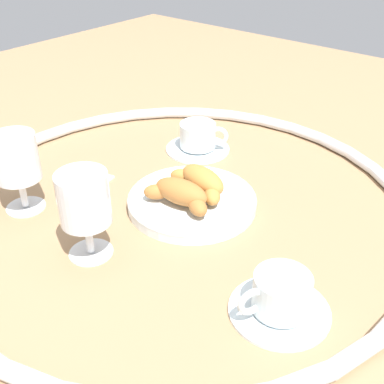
{
  "coord_description": "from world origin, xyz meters",
  "views": [
    {
      "loc": [
        -0.48,
        0.54,
        0.48
      ],
      "look_at": [
        -0.02,
        -0.02,
        0.03
      ],
      "focal_mm": 45.79,
      "sensor_mm": 36.0,
      "label": 1
    }
  ],
  "objects_px": {
    "pastry_plate": "(192,201)",
    "coffee_cup_near": "(198,139)",
    "juice_glass_left": "(16,162)",
    "sugar_packet": "(99,177)",
    "croissant_large": "(201,181)",
    "coffee_cup_far": "(280,298)",
    "juice_glass_right": "(84,203)",
    "croissant_small": "(180,194)"
  },
  "relations": [
    {
      "from": "coffee_cup_near",
      "to": "coffee_cup_far",
      "type": "bearing_deg",
      "value": 141.7
    },
    {
      "from": "juice_glass_right",
      "to": "juice_glass_left",
      "type": "bearing_deg",
      "value": -3.03
    },
    {
      "from": "croissant_small",
      "to": "pastry_plate",
      "type": "bearing_deg",
      "value": -91.86
    },
    {
      "from": "croissant_large",
      "to": "croissant_small",
      "type": "distance_m",
      "value": 0.06
    },
    {
      "from": "coffee_cup_far",
      "to": "juice_glass_left",
      "type": "xyz_separation_m",
      "value": [
        0.47,
        0.07,
        0.07
      ]
    },
    {
      "from": "juice_glass_left",
      "to": "sugar_packet",
      "type": "relative_size",
      "value": 2.8
    },
    {
      "from": "croissant_small",
      "to": "coffee_cup_far",
      "type": "bearing_deg",
      "value": 159.91
    },
    {
      "from": "croissant_small",
      "to": "coffee_cup_near",
      "type": "bearing_deg",
      "value": -58.33
    },
    {
      "from": "croissant_large",
      "to": "juice_glass_right",
      "type": "height_order",
      "value": "juice_glass_right"
    },
    {
      "from": "croissant_large",
      "to": "coffee_cup_far",
      "type": "relative_size",
      "value": 0.98
    },
    {
      "from": "coffee_cup_far",
      "to": "juice_glass_right",
      "type": "bearing_deg",
      "value": 14.93
    },
    {
      "from": "sugar_packet",
      "to": "coffee_cup_far",
      "type": "bearing_deg",
      "value": 160.51
    },
    {
      "from": "coffee_cup_far",
      "to": "juice_glass_right",
      "type": "xyz_separation_m",
      "value": [
        0.29,
        0.08,
        0.07
      ]
    },
    {
      "from": "croissant_small",
      "to": "coffee_cup_near",
      "type": "distance_m",
      "value": 0.24
    },
    {
      "from": "juice_glass_left",
      "to": "croissant_small",
      "type": "bearing_deg",
      "value": -144.46
    },
    {
      "from": "coffee_cup_near",
      "to": "juice_glass_right",
      "type": "distance_m",
      "value": 0.39
    },
    {
      "from": "coffee_cup_far",
      "to": "juice_glass_right",
      "type": "relative_size",
      "value": 0.97
    },
    {
      "from": "croissant_large",
      "to": "coffee_cup_far",
      "type": "bearing_deg",
      "value": 149.53
    },
    {
      "from": "croissant_small",
      "to": "juice_glass_right",
      "type": "height_order",
      "value": "juice_glass_right"
    },
    {
      "from": "coffee_cup_far",
      "to": "croissant_large",
      "type": "bearing_deg",
      "value": -30.47
    },
    {
      "from": "croissant_small",
      "to": "sugar_packet",
      "type": "xyz_separation_m",
      "value": [
        0.2,
        0.01,
        -0.04
      ]
    },
    {
      "from": "pastry_plate",
      "to": "coffee_cup_near",
      "type": "relative_size",
      "value": 1.67
    },
    {
      "from": "juice_glass_left",
      "to": "juice_glass_right",
      "type": "distance_m",
      "value": 0.19
    },
    {
      "from": "croissant_large",
      "to": "juice_glass_right",
      "type": "bearing_deg",
      "value": 80.37
    },
    {
      "from": "pastry_plate",
      "to": "croissant_large",
      "type": "xyz_separation_m",
      "value": [
        -0.0,
        -0.02,
        0.03
      ]
    },
    {
      "from": "juice_glass_right",
      "to": "croissant_large",
      "type": "bearing_deg",
      "value": -99.63
    },
    {
      "from": "coffee_cup_near",
      "to": "pastry_plate",
      "type": "bearing_deg",
      "value": 126.1
    },
    {
      "from": "pastry_plate",
      "to": "croissant_small",
      "type": "distance_m",
      "value": 0.04
    },
    {
      "from": "juice_glass_left",
      "to": "sugar_packet",
      "type": "xyz_separation_m",
      "value": [
        -0.02,
        -0.15,
        -0.09
      ]
    },
    {
      "from": "juice_glass_right",
      "to": "sugar_packet",
      "type": "height_order",
      "value": "juice_glass_right"
    },
    {
      "from": "sugar_packet",
      "to": "croissant_large",
      "type": "bearing_deg",
      "value": -171.54
    },
    {
      "from": "croissant_large",
      "to": "coffee_cup_near",
      "type": "xyz_separation_m",
      "value": [
        0.13,
        -0.15,
        -0.02
      ]
    },
    {
      "from": "pastry_plate",
      "to": "sugar_packet",
      "type": "height_order",
      "value": "pastry_plate"
    },
    {
      "from": "croissant_small",
      "to": "juice_glass_right",
      "type": "bearing_deg",
      "value": 77.85
    },
    {
      "from": "pastry_plate",
      "to": "croissant_large",
      "type": "bearing_deg",
      "value": -91.49
    },
    {
      "from": "coffee_cup_far",
      "to": "sugar_packet",
      "type": "relative_size",
      "value": 2.72
    },
    {
      "from": "juice_glass_right",
      "to": "pastry_plate",
      "type": "bearing_deg",
      "value": -100.6
    },
    {
      "from": "croissant_large",
      "to": "croissant_small",
      "type": "bearing_deg",
      "value": 88.31
    },
    {
      "from": "juice_glass_left",
      "to": "sugar_packet",
      "type": "height_order",
      "value": "juice_glass_left"
    },
    {
      "from": "pastry_plate",
      "to": "coffee_cup_near",
      "type": "height_order",
      "value": "coffee_cup_near"
    },
    {
      "from": "croissant_large",
      "to": "pastry_plate",
      "type": "bearing_deg",
      "value": 88.51
    },
    {
      "from": "juice_glass_right",
      "to": "sugar_packet",
      "type": "relative_size",
      "value": 2.8
    }
  ]
}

